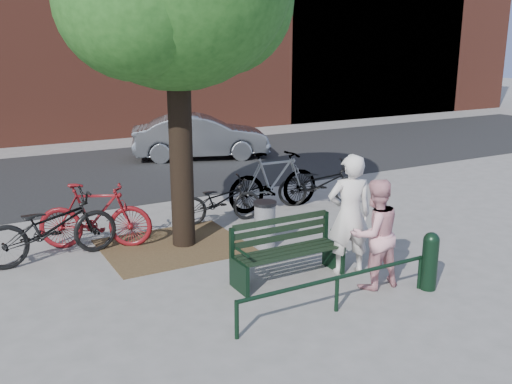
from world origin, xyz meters
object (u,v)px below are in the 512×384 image
park_bench (286,248)px  bollard (430,259)px  litter_bin (265,224)px  parked_car (200,137)px  bicycle_c (220,200)px  person_right (375,234)px  person_left (350,215)px

park_bench → bollard: 2.10m
litter_bin → parked_car: (2.21, 7.76, 0.26)m
park_bench → bicycle_c: bearing=83.9°
park_bench → bicycle_c: (0.32, 2.98, -0.03)m
bollard → litter_bin: size_ratio=1.04×
person_right → litter_bin: bearing=-71.4°
bicycle_c → parked_car: size_ratio=0.42×
person_left → litter_bin: size_ratio=2.27×
park_bench → bollard: park_bench is taller
bollard → parked_car: (1.00, 10.43, 0.21)m
park_bench → person_right: (0.95, -0.88, 0.33)m
person_left → parked_car: 9.51m
park_bench → bicycle_c: park_bench is taller
person_right → litter_bin: 2.30m
person_right → parked_car: 10.09m
litter_bin → bollard: bearing=-65.6°
litter_bin → parked_car: size_ratio=0.20×
litter_bin → parked_car: 8.07m
person_left → bollard: bearing=142.4°
litter_bin → bicycle_c: size_ratio=0.48×
park_bench → litter_bin: (0.39, 1.31, -0.06)m
person_left → litter_bin: person_left is taller
park_bench → litter_bin: size_ratio=2.09×
bollard → parked_car: bearing=84.5°
litter_bin → parked_car: bearing=74.1°
park_bench → bollard: (1.60, -1.36, -0.01)m
bollard → parked_car: size_ratio=0.21×
park_bench → person_left: person_left is taller
person_left → person_right: (0.00, -0.59, -0.13)m
park_bench → litter_bin: bearing=73.4°
bicycle_c → litter_bin: bearing=-169.8°
person_right → litter_bin: (-0.56, 2.20, -0.39)m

